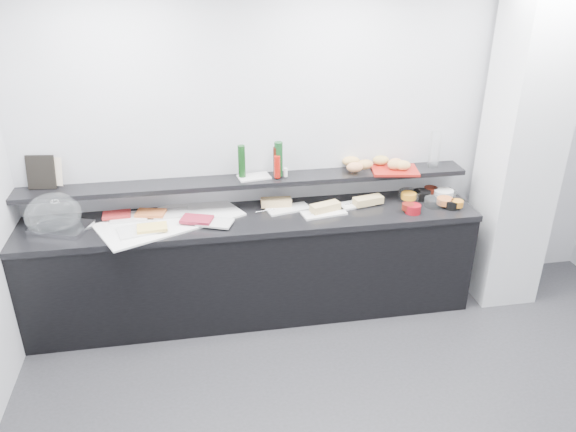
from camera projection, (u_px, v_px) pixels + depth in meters
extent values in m
cube|color=#BBBDC3|center=(330.00, 145.00, 4.62)|extent=(5.00, 0.02, 2.70)
cube|color=silver|center=(521.00, 149.00, 4.54)|extent=(0.50, 0.50, 2.70)
cube|color=black|center=(253.00, 268.00, 4.65)|extent=(3.60, 0.60, 0.85)
cube|color=black|center=(252.00, 219.00, 4.45)|extent=(3.62, 0.62, 0.05)
cube|color=black|center=(248.00, 181.00, 4.50)|extent=(3.60, 0.25, 0.04)
cube|color=#AAABB1|center=(62.00, 228.00, 4.22)|extent=(0.49, 0.41, 0.04)
ellipsoid|color=white|center=(53.00, 215.00, 4.18)|extent=(0.47, 0.38, 0.34)
cube|color=white|center=(170.00, 220.00, 4.37)|extent=(1.19, 0.92, 0.01)
cube|color=white|center=(129.00, 217.00, 4.38)|extent=(0.29, 0.20, 0.01)
cube|color=maroon|center=(117.00, 215.00, 4.38)|extent=(0.22, 0.15, 0.02)
cube|color=silver|center=(171.00, 213.00, 4.44)|extent=(0.28, 0.19, 0.01)
cube|color=#CF602A|center=(151.00, 213.00, 4.40)|extent=(0.25, 0.19, 0.02)
cube|color=white|center=(139.00, 230.00, 4.18)|extent=(0.35, 0.28, 0.01)
cube|color=#FBD361|center=(152.00, 228.00, 4.17)|extent=(0.23, 0.16, 0.02)
cube|color=silver|center=(215.00, 222.00, 4.29)|extent=(0.30, 0.25, 0.01)
cube|color=maroon|center=(197.00, 219.00, 4.30)|extent=(0.27, 0.22, 0.02)
cube|color=white|center=(288.00, 209.00, 4.55)|extent=(0.37, 0.22, 0.01)
cube|color=#E0B675|center=(276.00, 202.00, 4.58)|extent=(0.25, 0.11, 0.06)
cylinder|color=#B4B5BB|center=(265.00, 211.00, 4.49)|extent=(0.16, 0.04, 0.01)
cube|color=white|center=(324.00, 213.00, 4.48)|extent=(0.37, 0.21, 0.01)
cube|color=tan|center=(325.00, 207.00, 4.49)|extent=(0.26, 0.16, 0.06)
cylinder|color=silver|center=(318.00, 212.00, 4.47)|extent=(0.16, 0.06, 0.01)
cube|color=white|center=(354.00, 205.00, 4.62)|extent=(0.34, 0.20, 0.01)
cube|color=tan|center=(368.00, 200.00, 4.61)|extent=(0.26, 0.14, 0.06)
cylinder|color=silver|center=(351.00, 204.00, 4.61)|extent=(0.16, 0.02, 0.01)
cylinder|color=white|center=(409.00, 195.00, 4.73)|extent=(0.18, 0.18, 0.07)
cylinder|color=#F9A022|center=(409.00, 196.00, 4.69)|extent=(0.16, 0.16, 0.05)
cylinder|color=black|center=(422.00, 195.00, 4.74)|extent=(0.18, 0.18, 0.07)
cylinder|color=#51160B|center=(431.00, 190.00, 4.80)|extent=(0.13, 0.13, 0.05)
cylinder|color=white|center=(447.00, 194.00, 4.74)|extent=(0.18, 0.18, 0.07)
cylinder|color=white|center=(444.00, 193.00, 4.75)|extent=(0.17, 0.17, 0.05)
cylinder|color=maroon|center=(413.00, 209.00, 4.48)|extent=(0.14, 0.14, 0.07)
cylinder|color=#63150E|center=(408.00, 207.00, 4.49)|extent=(0.12, 0.12, 0.05)
cylinder|color=white|center=(434.00, 202.00, 4.60)|extent=(0.15, 0.15, 0.07)
cylinder|color=#CC6932|center=(445.00, 201.00, 4.59)|extent=(0.17, 0.17, 0.05)
cylinder|color=black|center=(452.00, 204.00, 4.56)|extent=(0.15, 0.15, 0.07)
cylinder|color=#C7751B|center=(457.00, 203.00, 4.55)|extent=(0.13, 0.13, 0.05)
cube|color=black|center=(41.00, 172.00, 4.26)|extent=(0.22, 0.10, 0.26)
cube|color=beige|center=(52.00, 171.00, 4.28)|extent=(0.17, 0.10, 0.22)
cube|color=silver|center=(254.00, 177.00, 4.51)|extent=(0.28, 0.20, 0.01)
cylinder|color=#0F3711|center=(242.00, 161.00, 4.44)|extent=(0.07, 0.07, 0.26)
cylinder|color=#3B140A|center=(277.00, 161.00, 4.47)|extent=(0.07, 0.07, 0.24)
cylinder|color=#103E19|center=(279.00, 159.00, 4.46)|extent=(0.09, 0.09, 0.28)
cylinder|color=#AE150C|center=(277.00, 167.00, 4.44)|extent=(0.05, 0.05, 0.18)
cylinder|color=white|center=(286.00, 172.00, 4.49)|extent=(0.04, 0.04, 0.07)
cylinder|color=silver|center=(281.00, 171.00, 4.52)|extent=(0.03, 0.03, 0.07)
cube|color=#9E1811|center=(395.00, 170.00, 4.63)|extent=(0.41, 0.32, 0.02)
ellipsoid|color=tan|center=(351.00, 161.00, 4.68)|extent=(0.16, 0.11, 0.08)
ellipsoid|color=tan|center=(381.00, 160.00, 4.70)|extent=(0.15, 0.11, 0.08)
ellipsoid|color=#CE824E|center=(355.00, 167.00, 4.55)|extent=(0.14, 0.10, 0.08)
ellipsoid|color=#BF8649|center=(396.00, 165.00, 4.60)|extent=(0.14, 0.09, 0.08)
ellipsoid|color=tan|center=(403.00, 165.00, 4.59)|extent=(0.14, 0.10, 0.08)
ellipsoid|color=#BF8A49|center=(365.00, 164.00, 4.61)|extent=(0.16, 0.11, 0.08)
ellipsoid|color=#D68A52|center=(395.00, 163.00, 4.64)|extent=(0.13, 0.08, 0.08)
cylinder|color=white|center=(434.00, 150.00, 4.67)|extent=(0.12, 0.12, 0.30)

